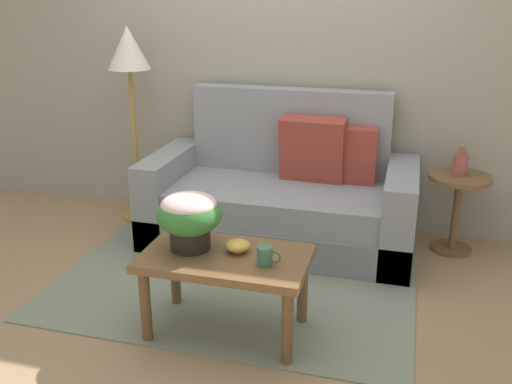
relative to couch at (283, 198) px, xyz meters
The scene contains 11 objects.
ground_plane 0.91m from the couch, 100.12° to the right, with size 14.00×14.00×0.00m, color #997A56.
wall_back 1.20m from the couch, 107.39° to the left, with size 6.40×0.12×2.85m, color gray.
area_rug 0.76m from the couch, 102.55° to the right, with size 2.29×1.75×0.01m, color gray.
couch is the anchor object (origin of this frame).
coffee_table 1.28m from the couch, 91.18° to the right, with size 0.90×0.52×0.47m.
side_table 1.25m from the couch, ahead, with size 0.44×0.44×0.58m.
floor_lamp 1.56m from the couch, behind, with size 0.32×0.32×1.55m.
potted_plant 1.32m from the couch, 100.71° to the right, with size 0.35×0.35×0.31m.
coffee_mug 1.37m from the couch, 81.11° to the right, with size 0.13×0.08×0.10m.
snack_bowl 1.24m from the couch, 88.71° to the right, with size 0.14×0.14×0.07m.
table_vase 1.28m from the couch, ahead, with size 0.10×0.10×0.20m.
Camera 1 is at (1.01, -3.06, 1.82)m, focal length 40.04 mm.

